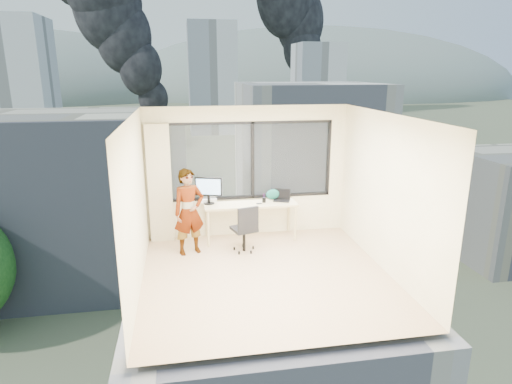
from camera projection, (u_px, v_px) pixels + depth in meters
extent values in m
cube|color=tan|center=(266.00, 275.00, 7.15)|extent=(4.00, 4.00, 0.01)
cube|color=white|center=(267.00, 116.00, 6.45)|extent=(4.00, 4.00, 0.01)
cube|color=beige|center=(301.00, 250.00, 4.91)|extent=(4.00, 0.01, 2.60)
cube|color=beige|center=(135.00, 206.00, 6.48)|extent=(0.01, 4.00, 2.60)
cube|color=beige|center=(387.00, 194.00, 7.13)|extent=(0.01, 4.00, 2.60)
cube|color=beige|center=(160.00, 184.00, 8.35)|extent=(0.45, 0.14, 2.30)
cube|color=#CEBC8A|center=(250.00, 221.00, 8.63)|extent=(1.80, 0.60, 0.75)
imported|color=#2D2D33|center=(189.00, 212.00, 7.85)|extent=(0.67, 0.55, 1.58)
cube|color=white|center=(208.00, 200.00, 8.61)|extent=(0.32, 0.28, 0.07)
cube|color=black|center=(259.00, 203.00, 8.46)|extent=(0.11, 0.07, 0.01)
cylinder|color=black|center=(264.00, 200.00, 8.55)|extent=(0.08, 0.08, 0.09)
ellipsoid|color=#0B4744|center=(273.00, 194.00, 8.73)|extent=(0.30, 0.23, 0.21)
cube|color=#515B3D|center=(186.00, 133.00, 124.82)|extent=(400.00, 400.00, 0.04)
cube|color=beige|center=(89.00, 199.00, 36.04)|extent=(16.00, 12.00, 14.00)
cube|color=white|center=(308.00, 160.00, 46.80)|extent=(14.00, 13.00, 16.00)
cube|color=silver|center=(16.00, 87.00, 91.60)|extent=(14.00, 14.00, 28.00)
cube|color=silver|center=(212.00, 79.00, 122.10)|extent=(13.00, 13.00, 30.00)
cube|color=silver|center=(317.00, 83.00, 147.67)|extent=(15.00, 15.00, 26.00)
ellipsoid|color=slate|center=(2.00, 97.00, 295.04)|extent=(288.00, 216.00, 90.00)
ellipsoid|color=slate|center=(314.00, 94.00, 331.01)|extent=(300.00, 220.00, 96.00)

